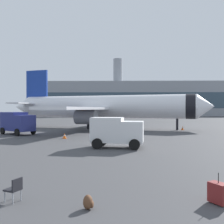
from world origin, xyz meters
TOP-DOWN VIEW (x-y plane):
  - airplane_at_gate at (-2.88, 40.65)m, footprint 35.07×32.00m
  - service_truck at (-13.53, 30.27)m, footprint 5.18×4.60m
  - cargo_van at (-0.56, 19.32)m, footprint 4.64×2.87m
  - safety_cone_near at (9.77, 37.53)m, footprint 0.44×0.44m
  - safety_cone_mid at (1.11, 41.67)m, footprint 0.44×0.44m
  - safety_cone_far at (-6.43, 25.86)m, footprint 0.44×0.44m
  - safety_cone_outer at (-0.59, 26.54)m, footprint 0.44×0.44m
  - rolling_suitcase at (3.06, 6.70)m, footprint 0.67×0.75m
  - traveller_backpack at (-1.46, 6.13)m, footprint 0.36×0.40m
  - gate_chair at (-4.18, 6.72)m, footprint 0.63×0.63m
  - terminal_building at (8.50, 122.13)m, footprint 95.20×21.87m

SIDE VIEW (x-z plane):
  - traveller_backpack at x=-1.46m, z-range -0.01..0.47m
  - safety_cone_far at x=-6.43m, z-range -0.01..0.59m
  - safety_cone_near at x=9.77m, z-range -0.01..0.64m
  - safety_cone_outer at x=-0.59m, z-range -0.01..0.74m
  - safety_cone_mid at x=1.11m, z-range -0.01..0.78m
  - rolling_suitcase at x=3.06m, z-range -0.16..0.94m
  - gate_chair at x=-4.18m, z-range 0.07..0.93m
  - cargo_van at x=-0.56m, z-range 0.15..2.75m
  - service_truck at x=-13.53m, z-range 0.16..3.05m
  - airplane_at_gate at x=-2.88m, z-range -1.59..8.91m
  - terminal_building at x=8.50m, z-range -5.90..22.06m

